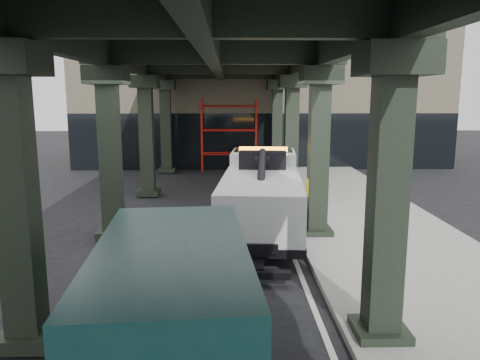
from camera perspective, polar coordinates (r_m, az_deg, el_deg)
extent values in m
plane|color=black|center=(12.16, -1.34, -9.93)|extent=(90.00, 90.00, 0.00)
cube|color=gray|center=(14.72, 16.57, -6.42)|extent=(5.00, 40.00, 0.15)
cube|color=silver|center=(14.15, 5.61, -7.01)|extent=(0.12, 38.00, 0.01)
cube|color=black|center=(8.02, 17.49, -2.44)|extent=(0.55, 0.55, 5.00)
cube|color=black|center=(7.86, 18.40, 13.78)|extent=(1.10, 1.10, 0.50)
cube|color=black|center=(8.81, 16.64, -17.32)|extent=(0.90, 0.90, 0.24)
cube|color=black|center=(13.76, 9.53, 3.05)|extent=(0.55, 0.55, 5.00)
cube|color=black|center=(13.66, 9.81, 12.45)|extent=(1.10, 1.10, 0.50)
cube|color=black|center=(14.23, 9.25, -6.26)|extent=(0.90, 0.90, 0.24)
cube|color=black|center=(19.65, 6.27, 5.27)|extent=(0.55, 0.55, 5.00)
cube|color=black|center=(19.58, 6.40, 11.84)|extent=(1.10, 1.10, 0.50)
cube|color=black|center=(19.99, 6.14, -1.37)|extent=(0.90, 0.90, 0.24)
cube|color=black|center=(25.59, 4.51, 6.46)|extent=(0.55, 0.55, 5.00)
cube|color=black|center=(25.54, 4.59, 11.50)|extent=(1.10, 1.10, 0.50)
cube|color=black|center=(25.85, 4.44, 1.32)|extent=(0.90, 0.90, 0.24)
cube|color=black|center=(8.33, -25.53, -2.52)|extent=(0.55, 0.55, 5.00)
cube|color=black|center=(8.18, -26.78, 13.06)|extent=(1.10, 1.10, 0.50)
cube|color=black|center=(9.10, -24.36, -16.93)|extent=(0.90, 0.90, 0.24)
cube|color=black|center=(13.94, -15.52, 2.91)|extent=(0.55, 0.55, 5.00)
cube|color=black|center=(13.85, -15.97, 12.18)|extent=(1.10, 1.10, 0.50)
cube|color=black|center=(14.41, -15.07, -6.28)|extent=(0.90, 0.90, 0.24)
cube|color=black|center=(19.78, -11.30, 5.16)|extent=(0.55, 0.55, 5.00)
cube|color=black|center=(19.71, -11.54, 11.69)|extent=(1.10, 1.10, 0.50)
cube|color=black|center=(20.11, -11.07, -1.43)|extent=(0.90, 0.90, 0.24)
cube|color=black|center=(25.69, -9.01, 6.38)|extent=(0.55, 0.55, 5.00)
cube|color=black|center=(25.64, -9.15, 11.40)|extent=(1.10, 1.10, 0.50)
cube|color=black|center=(25.95, -8.86, 1.26)|extent=(0.90, 0.90, 0.24)
cube|color=black|center=(13.72, 9.92, 15.79)|extent=(0.35, 32.00, 1.10)
cube|color=black|center=(13.90, -16.14, 15.47)|extent=(0.35, 32.00, 1.10)
cube|color=black|center=(13.48, -3.21, 16.02)|extent=(0.35, 32.00, 1.10)
cube|color=black|center=(13.57, -3.24, 18.96)|extent=(7.40, 32.00, 0.30)
cube|color=#C6B793|center=(31.47, 2.34, 9.93)|extent=(22.00, 10.00, 8.00)
cylinder|color=red|center=(26.44, -4.62, 5.49)|extent=(0.08, 0.08, 4.00)
cylinder|color=red|center=(25.65, -4.72, 5.34)|extent=(0.08, 0.08, 4.00)
cylinder|color=red|center=(26.44, 1.92, 5.52)|extent=(0.08, 0.08, 4.00)
cylinder|color=red|center=(25.64, 2.02, 5.37)|extent=(0.08, 0.08, 4.00)
cylinder|color=red|center=(26.50, -1.34, 3.36)|extent=(3.00, 0.08, 0.08)
cylinder|color=red|center=(26.37, -1.35, 6.16)|extent=(3.00, 0.08, 0.08)
cylinder|color=red|center=(26.31, -1.36, 8.99)|extent=(3.00, 0.08, 0.08)
cube|color=black|center=(14.39, 2.65, -4.01)|extent=(1.54, 7.00, 0.23)
cube|color=white|center=(16.54, 2.84, 0.66)|extent=(2.37, 2.41, 1.67)
cube|color=white|center=(17.57, 2.88, -0.30)|extent=(2.23, 0.84, 0.83)
cube|color=black|center=(16.69, 2.87, 2.36)|extent=(2.14, 1.38, 0.79)
cube|color=white|center=(13.21, 2.57, -2.63)|extent=(2.63, 4.81, 1.30)
cube|color=orange|center=(16.22, 2.86, 3.77)|extent=(1.68, 0.41, 0.15)
cube|color=black|center=(14.87, 2.76, 2.46)|extent=(1.53, 0.69, 0.56)
cylinder|color=black|center=(13.25, 2.61, 0.48)|extent=(0.51, 3.25, 1.24)
cube|color=black|center=(11.21, 2.26, -9.96)|extent=(0.39, 1.32, 0.17)
cube|color=black|center=(10.62, 2.16, -11.41)|extent=(1.50, 0.36, 0.17)
cylinder|color=black|center=(17.03, -0.60, -2.22)|extent=(0.41, 1.04, 1.02)
cylinder|color=silver|center=(17.03, -0.60, -2.22)|extent=(0.41, 0.59, 0.56)
cylinder|color=black|center=(17.00, 6.27, -2.31)|extent=(0.41, 1.04, 1.02)
cylinder|color=silver|center=(17.00, 6.27, -2.31)|extent=(0.41, 0.59, 0.56)
cylinder|color=black|center=(14.08, -1.56, -4.92)|extent=(0.41, 1.04, 1.02)
cylinder|color=silver|center=(14.08, -1.56, -4.92)|extent=(0.41, 0.59, 0.56)
cylinder|color=black|center=(14.04, 6.78, -5.03)|extent=(0.41, 1.04, 1.02)
cylinder|color=silver|center=(14.04, 6.78, -5.03)|extent=(0.41, 0.59, 0.56)
cylinder|color=black|center=(12.92, -2.06, -6.31)|extent=(0.41, 1.04, 1.02)
cylinder|color=silver|center=(12.92, -2.06, -6.31)|extent=(0.41, 0.59, 0.56)
cylinder|color=black|center=(12.88, 7.05, -6.44)|extent=(0.41, 1.04, 1.02)
cylinder|color=silver|center=(12.88, 7.05, -6.44)|extent=(0.41, 0.59, 0.56)
cube|color=#124140|center=(9.31, -7.41, -10.49)|extent=(2.04, 1.20, 0.86)
cube|color=#124140|center=(6.73, -8.17, -15.40)|extent=(2.33, 4.46, 1.87)
cube|color=#957E4C|center=(7.43, -7.88, -19.46)|extent=(2.45, 5.51, 0.34)
cube|color=black|center=(8.70, -7.60, -6.66)|extent=(1.90, 0.55, 0.80)
cube|color=black|center=(6.81, -8.17, -10.71)|extent=(2.30, 3.60, 0.53)
cube|color=silver|center=(9.92, -7.26, -11.53)|extent=(1.92, 0.26, 0.29)
cylinder|color=black|center=(9.54, -13.27, -13.46)|extent=(0.33, 0.82, 0.81)
cylinder|color=silver|center=(9.54, -13.27, -13.46)|extent=(0.34, 0.46, 0.44)
cylinder|color=black|center=(9.47, -1.37, -13.35)|extent=(0.33, 0.82, 0.81)
cylinder|color=silver|center=(9.47, -1.37, -13.35)|extent=(0.34, 0.46, 0.44)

